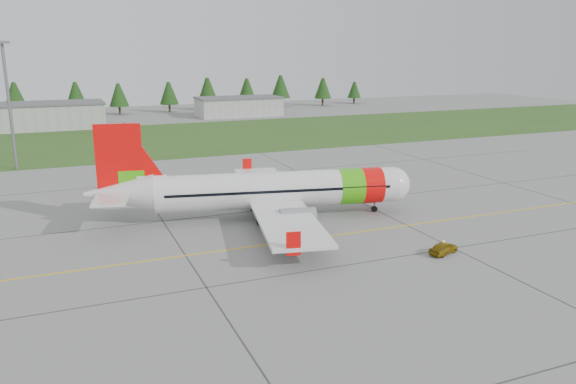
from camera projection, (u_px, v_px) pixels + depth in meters
name	position (u px, v px, depth m)	size (l,w,h in m)	color
ground	(365.00, 262.00, 51.84)	(320.00, 320.00, 0.00)	gray
aircraft	(270.00, 190.00, 64.92)	(37.28, 34.90, 11.40)	silver
follow_me_car	(444.00, 237.00, 53.60)	(1.38, 1.17, 3.42)	gold
grass_strip	(181.00, 138.00, 125.34)	(320.00, 50.00, 0.03)	#30561E
taxi_guideline	(327.00, 236.00, 59.01)	(120.00, 0.25, 0.02)	gold
hangar_west	(36.00, 117.00, 138.65)	(32.00, 14.00, 6.00)	#A8A8A3
hangar_east	(239.00, 107.00, 166.19)	(24.00, 12.00, 5.20)	#A8A8A3
floodlight_mast	(10.00, 108.00, 89.57)	(0.50, 0.50, 20.00)	slate
treeline	(142.00, 96.00, 174.31)	(160.00, 8.00, 10.00)	#1C3F14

